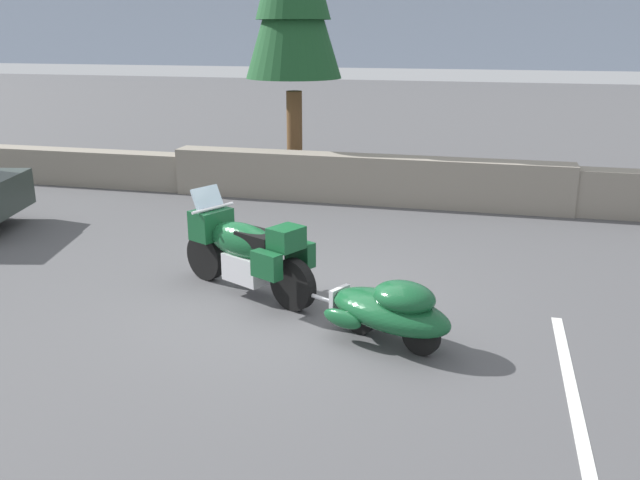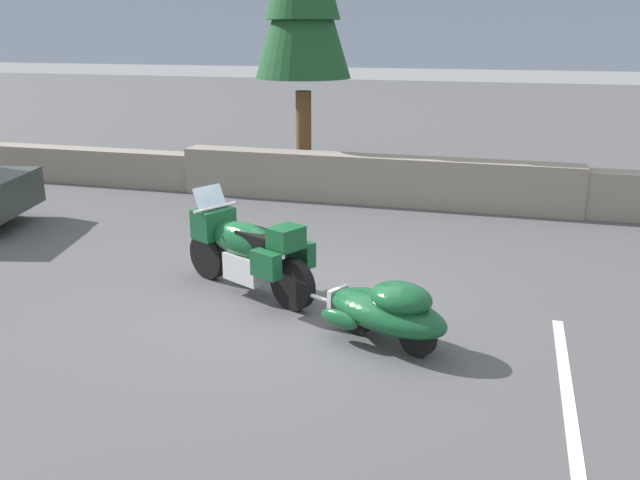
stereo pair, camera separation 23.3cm
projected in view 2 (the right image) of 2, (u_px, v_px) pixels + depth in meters
name	position (u px, v px, depth m)	size (l,w,h in m)	color
ground_plane	(289.00, 302.00, 8.64)	(80.00, 80.00, 0.00)	#4C4C4F
stone_guard_wall	(386.00, 182.00, 13.44)	(24.00, 0.61, 0.95)	gray
touring_motorcycle	(247.00, 248.00, 8.77)	(2.13, 1.35, 1.33)	black
car_shaped_trailer	(388.00, 310.00, 7.35)	(2.13, 1.31, 0.76)	black
parking_stripe_marker	(568.00, 396.00, 6.41)	(0.12, 3.60, 0.01)	silver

